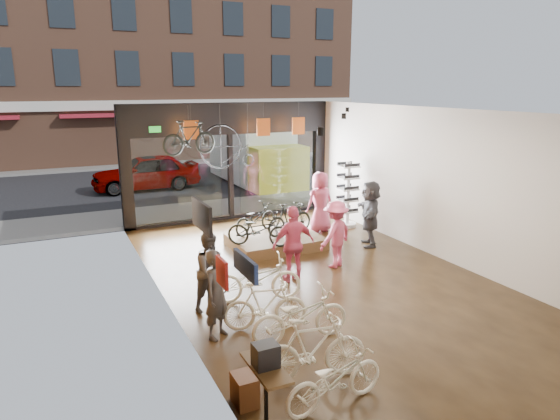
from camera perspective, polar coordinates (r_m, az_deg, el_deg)
ground_plane at (r=11.65m, az=4.64°, el=-7.91°), size 7.00×12.00×0.04m
ceiling at (r=10.82m, az=5.05°, el=11.32°), size 7.00×12.00×0.04m
wall_left at (r=9.83m, az=-13.22°, el=-0.61°), size 0.04×12.00×3.80m
wall_right at (r=13.17m, az=18.23°, el=2.72°), size 0.04×12.00×3.80m
storefront at (r=16.45m, az=-5.72°, el=5.50°), size 7.00×0.26×3.80m
exit_sign at (r=15.57m, az=-14.12°, el=8.93°), size 0.35×0.06×0.18m
street_road at (r=25.31m, az=-12.54°, el=3.85°), size 30.00×18.00×0.02m
sidewalk_near at (r=17.92m, az=-6.88°, el=0.18°), size 30.00×2.40×0.12m
sidewalk_far at (r=29.16m, az=-14.34°, el=5.20°), size 30.00×2.00×0.12m
opposite_building at (r=31.42m, az=-16.08°, el=18.41°), size 26.00×5.00×14.00m
street_car at (r=21.96m, az=-15.08°, el=4.20°), size 4.43×1.78×1.51m
box_truck at (r=22.26m, az=-2.44°, el=6.46°), size 2.35×7.06×2.78m
floor_bike_0 at (r=7.26m, az=6.27°, el=-18.61°), size 1.65×0.73×0.84m
floor_bike_1 at (r=7.73m, az=3.75°, el=-15.56°), size 1.76×0.77×1.02m
floor_bike_2 at (r=8.79m, az=2.32°, el=-12.01°), size 1.81×0.72×0.93m
floor_bike_3 at (r=9.19m, az=-1.70°, el=-10.83°), size 1.59×0.83×0.92m
floor_bike_4 at (r=10.31m, az=-2.66°, el=-7.87°), size 1.93×1.08×0.96m
display_platform at (r=13.75m, az=-0.54°, el=-3.63°), size 2.40×1.80×0.30m
display_bike_left at (r=12.80m, az=-2.44°, el=-2.27°), size 1.68×1.40×0.86m
display_bike_mid at (r=13.76m, az=1.13°, el=-1.01°), size 1.56×0.74×0.90m
display_bike_right at (r=13.97m, az=-2.83°, el=-0.96°), size 1.65×1.15×0.82m
customer_0 at (r=8.84m, az=-7.22°, el=-9.52°), size 0.70×0.66×1.61m
customer_1 at (r=9.94m, az=-7.84°, el=-6.91°), size 0.95×0.87×1.59m
customer_2 at (r=11.20m, az=1.56°, el=-3.90°), size 1.03×0.43×1.75m
customer_3 at (r=12.16m, az=6.37°, el=-2.77°), size 1.22×0.99×1.65m
customer_4 at (r=15.03m, az=4.61°, el=0.91°), size 0.95×0.66×1.84m
customer_5 at (r=13.91m, az=10.26°, el=-0.40°), size 1.26×1.74×1.82m
sunglasses_rack at (r=15.69m, az=7.71°, el=1.77°), size 0.64×0.55×2.05m
wall_merch at (r=6.89m, az=-5.33°, el=-12.07°), size 0.40×2.40×2.60m
penny_farthing at (r=15.21m, az=-5.78°, el=7.08°), size 1.65×0.06×1.32m
hung_bike at (r=14.08m, az=-10.34°, el=8.12°), size 1.64×0.74×0.95m
jersey_left at (r=15.12m, az=-10.11°, el=8.99°), size 0.45×0.03×0.55m
jersey_mid at (r=15.89m, az=-1.90°, el=9.44°), size 0.45×0.03×0.55m
jersey_right at (r=16.42m, az=2.12°, el=9.58°), size 0.45×0.03×0.55m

